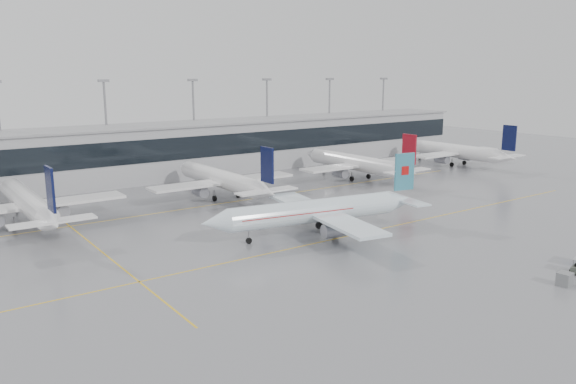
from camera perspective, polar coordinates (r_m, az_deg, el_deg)
ground at (r=83.28m, az=4.82°, el=-4.76°), size 320.00×320.00×0.00m
taxi_line_main at (r=83.28m, az=4.82°, el=-4.76°), size 120.00×0.25×0.01m
taxi_line_north at (r=107.11m, az=-5.61°, el=-0.99°), size 120.00×0.25×0.01m
taxi_line_cross at (r=82.26m, az=-18.63°, el=-5.58°), size 0.25×60.00×0.01m
terminal at (r=134.33m, az=-12.53°, el=4.02°), size 180.00×15.00×12.00m
terminal_glass at (r=127.27m, az=-11.21°, el=4.33°), size 180.00×0.20×5.00m
terminal_roof at (r=133.64m, az=-12.65°, el=6.65°), size 182.00×16.00×0.40m
light_masts at (r=139.08m, az=-13.65°, el=7.27°), size 156.40×1.00×22.60m
air_canada_jet at (r=84.68m, az=3.32°, el=-1.91°), size 36.40×29.40×11.45m
parked_jet_b at (r=97.90m, az=-24.82°, el=-1.07°), size 29.64×36.96×11.72m
parked_jet_c at (r=109.50m, az=-6.61°, el=1.25°), size 29.64×36.96×11.72m
parked_jet_d at (r=129.80m, az=7.03°, el=2.92°), size 29.64×36.96×11.72m
parked_jet_e at (r=155.41m, az=16.62°, el=4.00°), size 29.64×36.96×11.72m
gse_unit at (r=72.44m, az=26.29°, el=-7.94°), size 1.71×1.61×1.56m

